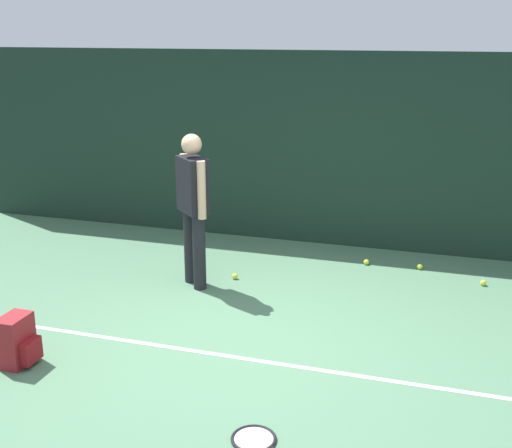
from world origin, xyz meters
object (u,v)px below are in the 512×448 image
Objects in this scene: tennis_player at (193,201)px; tennis_ball_far_left at (235,276)px; tennis_ball_mid_court at (483,283)px; tennis_racket at (257,440)px; backpack at (18,341)px; tennis_ball_near_player at (366,262)px; tennis_ball_by_fence at (420,267)px.

tennis_ball_far_left is (0.37, 0.29, -0.93)m from tennis_player.
tennis_ball_mid_court is 2.79m from tennis_ball_far_left.
tennis_racket is 1.44× the size of backpack.
backpack is at bearing -141.86° from tennis_ball_mid_court.
backpack is 6.67× the size of tennis_ball_far_left.
tennis_ball_near_player and tennis_ball_mid_court have the same top height.
tennis_player is 25.76× the size of tennis_ball_mid_court.
tennis_ball_near_player is at bearing -69.69° from tennis_racket.
tennis_racket is 2.32m from backpack.
backpack is 4.90m from tennis_ball_mid_court.
backpack reaches higher than tennis_ball_mid_court.
tennis_ball_near_player is at bearing -37.03° from backpack.
tennis_player is 2.32m from tennis_ball_near_player.
tennis_player is 25.76× the size of tennis_ball_far_left.
tennis_ball_by_fence is at bearing -109.47° from tennis_player.
tennis_player is at bearing -141.38° from tennis_ball_far_left.
tennis_ball_far_left is (-1.38, -0.91, 0.00)m from tennis_ball_near_player.
tennis_ball_by_fence is at bearing 2.75° from tennis_ball_near_player.
tennis_ball_by_fence is 2.22m from tennis_ball_far_left.
backpack reaches higher than tennis_ball_near_player.
tennis_ball_mid_court is at bearing -23.76° from tennis_ball_by_fence.
tennis_player is at bearing -163.35° from tennis_ball_mid_court.
tennis_ball_by_fence is at bearing -43.11° from backpack.
tennis_ball_mid_court is (1.34, -0.28, 0.00)m from tennis_ball_near_player.
tennis_ball_near_player reaches higher than tennis_racket.
tennis_ball_mid_court is (3.09, 0.92, -0.93)m from tennis_player.
tennis_ball_by_fence is (0.87, 3.78, 0.02)m from tennis_racket.
tennis_ball_far_left is at bearing -25.11° from backpack.
tennis_player is 2.36m from backpack.
tennis_player is 3.86× the size of backpack.
tennis_ball_near_player is at bearing -177.25° from tennis_ball_by_fence.
backpack is 6.67× the size of tennis_ball_by_fence.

